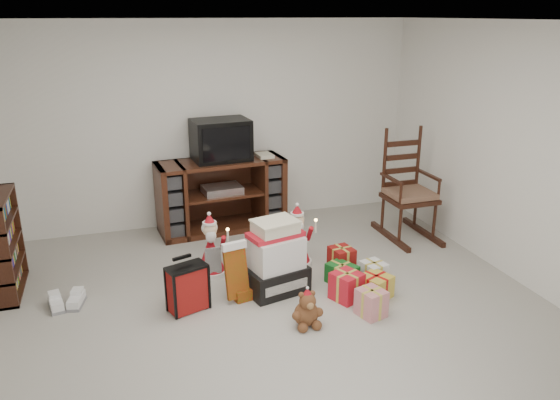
# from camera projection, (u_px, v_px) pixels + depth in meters

# --- Properties ---
(room) EXTENTS (5.01, 5.01, 2.51)m
(room) POSITION_uv_depth(u_px,v_px,m) (277.00, 182.00, 4.46)
(room) COLOR #ADA99E
(room) RESTS_ON ground
(tv_stand) EXTENTS (1.58, 0.68, 0.88)m
(tv_stand) POSITION_uv_depth(u_px,v_px,m) (221.00, 195.00, 6.69)
(tv_stand) COLOR #401D12
(tv_stand) RESTS_ON floor
(bookshelf) EXTENTS (0.27, 0.80, 0.97)m
(bookshelf) POSITION_uv_depth(u_px,v_px,m) (2.00, 247.00, 5.14)
(bookshelf) COLOR #391C0F
(bookshelf) RESTS_ON floor
(rocking_chair) EXTENTS (0.55, 0.89, 1.34)m
(rocking_chair) POSITION_uv_depth(u_px,v_px,m) (406.00, 199.00, 6.49)
(rocking_chair) COLOR #391C0F
(rocking_chair) RESTS_ON floor
(gift_pile) EXTENTS (0.64, 0.53, 0.71)m
(gift_pile) POSITION_uv_depth(u_px,v_px,m) (275.00, 261.00, 5.20)
(gift_pile) COLOR black
(gift_pile) RESTS_ON floor
(red_suitcase) EXTENTS (0.38, 0.28, 0.51)m
(red_suitcase) POSITION_uv_depth(u_px,v_px,m) (188.00, 288.00, 4.88)
(red_suitcase) COLOR maroon
(red_suitcase) RESTS_ON floor
(stocking) EXTENTS (0.29, 0.17, 0.59)m
(stocking) POSITION_uv_depth(u_px,v_px,m) (236.00, 272.00, 5.03)
(stocking) COLOR #0C660B
(stocking) RESTS_ON floor
(teddy_bear) EXTENTS (0.22, 0.19, 0.32)m
(teddy_bear) POSITION_uv_depth(u_px,v_px,m) (307.00, 311.00, 4.66)
(teddy_bear) COLOR brown
(teddy_bear) RESTS_ON floor
(santa_figurine) EXTENTS (0.33, 0.31, 0.67)m
(santa_figurine) POSITION_uv_depth(u_px,v_px,m) (297.00, 241.00, 5.78)
(santa_figurine) COLOR #A8121C
(santa_figurine) RESTS_ON floor
(mrs_claus_figurine) EXTENTS (0.32, 0.30, 0.66)m
(mrs_claus_figurine) POSITION_uv_depth(u_px,v_px,m) (211.00, 251.00, 5.57)
(mrs_claus_figurine) COLOR #A8121C
(mrs_claus_figurine) RESTS_ON floor
(sneaker_pair) EXTENTS (0.35, 0.29, 0.10)m
(sneaker_pair) POSITION_uv_depth(u_px,v_px,m) (66.00, 302.00, 4.99)
(sneaker_pair) COLOR white
(sneaker_pair) RESTS_ON floor
(gift_cluster) EXTENTS (0.75, 1.04, 0.26)m
(gift_cluster) POSITION_uv_depth(u_px,v_px,m) (358.00, 279.00, 5.26)
(gift_cluster) COLOR red
(gift_cluster) RESTS_ON floor
(crt_television) EXTENTS (0.70, 0.53, 0.49)m
(crt_television) POSITION_uv_depth(u_px,v_px,m) (221.00, 140.00, 6.49)
(crt_television) COLOR black
(crt_television) RESTS_ON tv_stand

